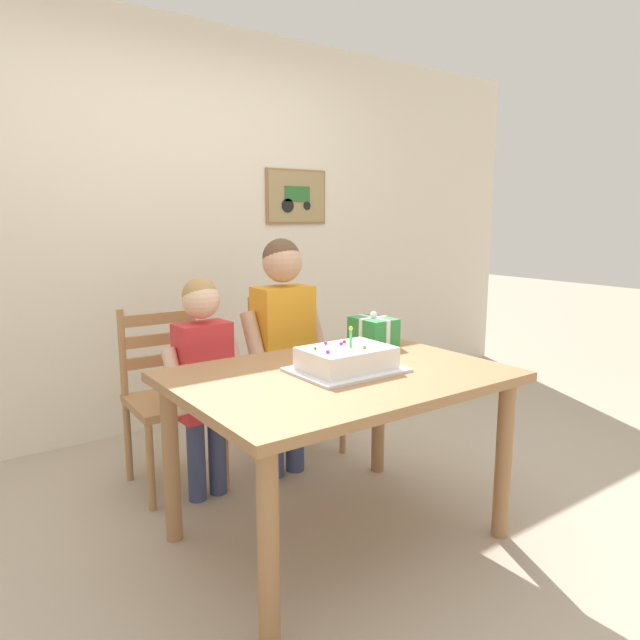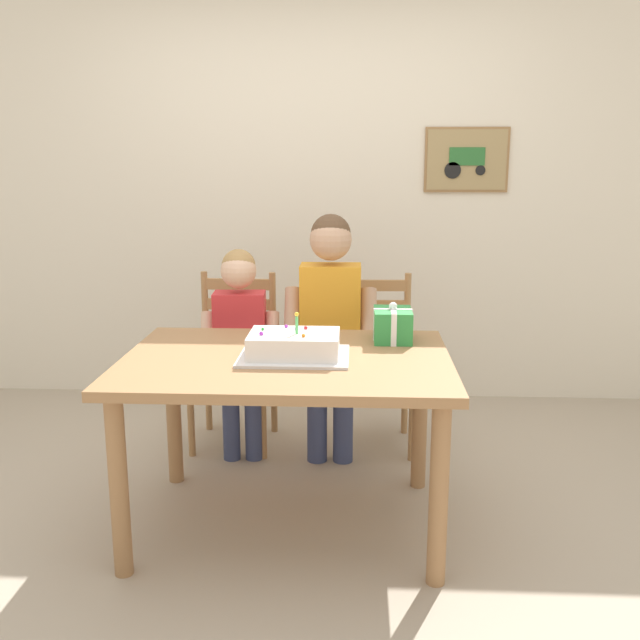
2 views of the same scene
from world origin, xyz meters
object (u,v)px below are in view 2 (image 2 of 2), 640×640
(dining_table, at_px, (287,380))
(chair_right, at_px, (373,361))
(gift_box_red_large, at_px, (393,325))
(child_younger, at_px, (240,335))
(chair_left, at_px, (235,359))
(child_older, at_px, (330,315))
(birthday_cake, at_px, (294,346))

(dining_table, relative_size, chair_right, 1.44)
(gift_box_red_large, xyz_separation_m, child_younger, (-0.74, 0.38, -0.15))
(chair_right, bearing_deg, gift_box_red_large, -84.12)
(dining_table, relative_size, chair_left, 1.44)
(gift_box_red_large, relative_size, chair_right, 0.24)
(chair_left, bearing_deg, child_younger, -73.41)
(gift_box_red_large, distance_m, chair_left, 1.09)
(gift_box_red_large, height_order, child_older, child_older)
(chair_right, distance_m, child_older, 0.46)
(dining_table, distance_m, birthday_cake, 0.15)
(chair_left, height_order, chair_right, same)
(birthday_cake, relative_size, chair_right, 0.48)
(chair_left, xyz_separation_m, child_younger, (0.08, -0.25, 0.20))
(dining_table, bearing_deg, gift_box_red_large, 33.52)
(birthday_cake, height_order, chair_left, birthday_cake)
(dining_table, bearing_deg, child_younger, 113.99)
(chair_left, xyz_separation_m, chair_right, (0.75, 0.00, 0.00))
(birthday_cake, height_order, chair_right, birthday_cake)
(gift_box_red_large, distance_m, child_older, 0.48)
(chair_right, xyz_separation_m, child_younger, (-0.68, -0.25, 0.20))
(gift_box_red_large, relative_size, child_older, 0.17)
(dining_table, height_order, gift_box_red_large, gift_box_red_large)
(chair_left, distance_m, child_younger, 0.33)
(dining_table, bearing_deg, chair_left, 112.03)
(child_older, bearing_deg, gift_box_red_large, -52.94)
(chair_left, bearing_deg, dining_table, -67.97)
(birthday_cake, distance_m, gift_box_red_large, 0.51)
(chair_right, bearing_deg, dining_table, -112.03)
(chair_left, relative_size, child_older, 0.72)
(gift_box_red_large, height_order, chair_left, chair_left)
(child_older, xyz_separation_m, child_younger, (-0.45, 0.00, -0.11))
(birthday_cake, bearing_deg, chair_right, 69.88)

